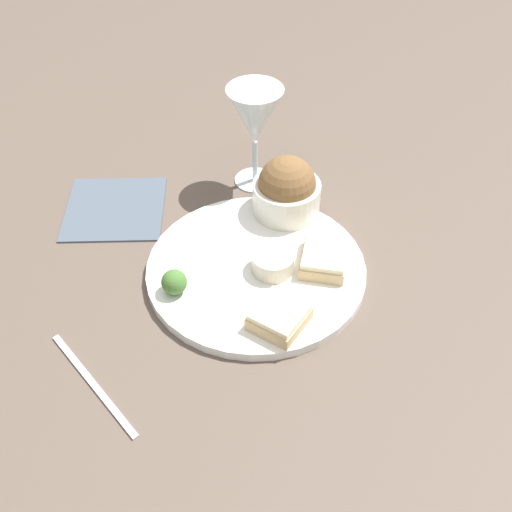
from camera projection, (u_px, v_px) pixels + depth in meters
The scene contains 10 objects.
ground_plane at pixel (256, 273), 0.89m from camera, with size 4.00×4.00×0.00m, color brown.
dinner_plate at pixel (256, 270), 0.89m from camera, with size 0.30×0.30×0.01m.
salad_bowl at pixel (287, 190), 0.94m from camera, with size 0.10×0.10×0.09m.
sauce_ramekin at pixel (273, 261), 0.87m from camera, with size 0.06×0.06×0.03m.
cheese_toast_near at pixel (324, 257), 0.88m from camera, with size 0.08×0.06×0.03m.
cheese_toast_far at pixel (279, 317), 0.80m from camera, with size 0.08×0.08×0.03m.
wine_glass at pixel (255, 119), 0.96m from camera, with size 0.09×0.09×0.17m.
garnish at pixel (174, 282), 0.84m from camera, with size 0.03×0.03×0.03m.
napkin at pixel (115, 208), 0.99m from camera, with size 0.18×0.18×0.01m.
fork at pixel (93, 383), 0.76m from camera, with size 0.12×0.16×0.01m.
Camera 1 is at (-0.61, -0.15, 0.64)m, focal length 45.00 mm.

